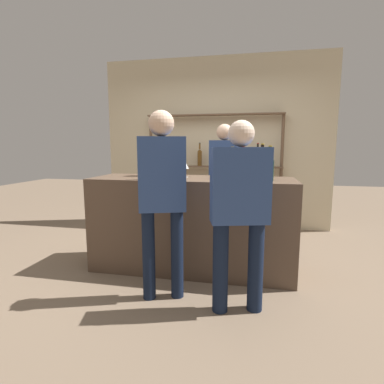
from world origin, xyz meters
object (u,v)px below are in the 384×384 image
Objects in this scene: wine_glass at (185,165)px; server_behind_counter at (224,173)px; counter_bottle_4 at (232,166)px; counter_bottle_2 at (269,168)px; counter_bottle_3 at (242,167)px; ice_bucket at (147,166)px; cork_jar at (163,169)px; counter_bottle_1 at (262,165)px; counter_bottle_0 at (152,166)px; customer_right at (240,204)px; customer_center at (162,190)px.

wine_glass is 0.97m from server_behind_counter.
counter_bottle_2 is at bearing -20.65° from counter_bottle_4.
ice_bucket is (-1.08, 0.23, -0.02)m from counter_bottle_3.
wine_glass is 0.25m from cork_jar.
server_behind_counter reaches higher than counter_bottle_4.
wine_glass is at bearing -170.97° from counter_bottle_1.
server_behind_counter reaches higher than ice_bucket.
cork_jar is at bearing 173.22° from counter_bottle_2.
counter_bottle_4 is at bearing 123.92° from counter_bottle_3.
server_behind_counter reaches higher than counter_bottle_0.
wine_glass is 0.11× the size of server_behind_counter.
customer_right is at bearing -89.09° from counter_bottle_3.
server_behind_counter is at bearing 57.71° from cork_jar.
ice_bucket is 1.37× the size of cork_jar.
server_behind_counter is (-0.18, 0.91, -0.16)m from counter_bottle_4.
counter_bottle_3 is 0.89m from cork_jar.
server_behind_counter reaches higher than counter_bottle_3.
counter_bottle_1 is 1.08× the size of counter_bottle_3.
counter_bottle_1 is 0.22× the size of customer_center.
customer_right is (-0.25, -0.70, -0.25)m from counter_bottle_2.
server_behind_counter reaches higher than wine_glass.
customer_center is at bearing -62.26° from ice_bucket.
counter_bottle_4 is (-0.31, -0.15, -0.01)m from counter_bottle_1.
counter_bottle_4 is 1.45× the size of ice_bucket.
server_behind_counter is (0.34, 0.89, -0.16)m from wine_glass.
counter_bottle_4 is 0.76m from cork_jar.
counter_bottle_1 reaches higher than ice_bucket.
wine_glass is at bearing 43.87° from counter_bottle_0.
wine_glass is 0.11× the size of customer_center.
counter_bottle_0 is 0.98× the size of counter_bottle_3.
cork_jar is (-0.87, 0.16, -0.05)m from counter_bottle_3.
ice_bucket is 0.23m from cork_jar.
counter_bottle_1 is (1.11, 0.41, 0.01)m from counter_bottle_0.
counter_bottle_0 is at bearing -174.38° from counter_bottle_2.
counter_bottle_4 is 0.88m from customer_right.
cork_jar is (0.21, -0.07, -0.03)m from ice_bucket.
cork_jar is (-0.76, -0.01, -0.05)m from counter_bottle_4.
ice_bucket is at bearing -176.17° from counter_bottle_1.
counter_bottle_0 is 1.19m from counter_bottle_2.
counter_bottle_2 is 1.14m from cork_jar.
counter_bottle_2 is at bearing -74.83° from customer_center.
ice_bucket reaches higher than cork_jar.
server_behind_counter reaches higher than counter_bottle_1.
customer_right reaches higher than ice_bucket.
cork_jar is at bearing -179.45° from counter_bottle_4.
counter_bottle_3 is (-0.20, -0.32, -0.00)m from counter_bottle_1.
wine_glass is 0.11× the size of customer_right.
counter_bottle_0 is 0.96× the size of counter_bottle_2.
customer_right is at bearing -100.72° from counter_bottle_1.
counter_bottle_0 is 0.40m from wine_glass.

